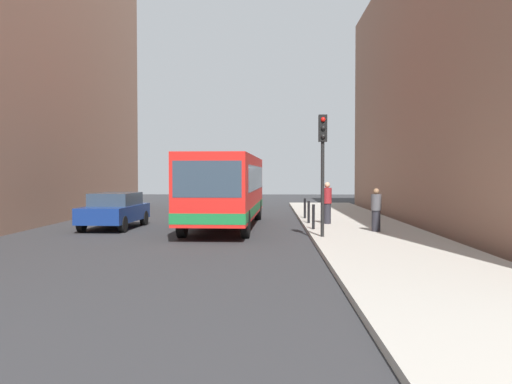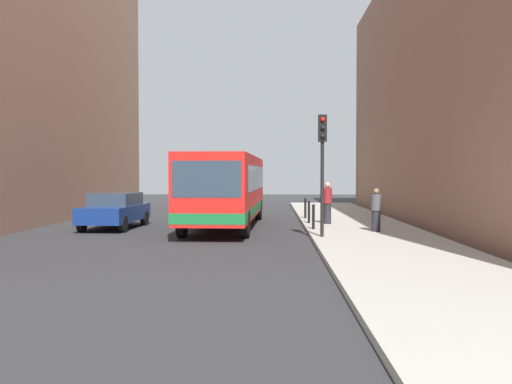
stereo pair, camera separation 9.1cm
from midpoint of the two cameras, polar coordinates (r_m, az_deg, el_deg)
The scene contains 11 objects.
ground_plane at distance 20.78m, azimuth -3.60°, elevation -4.39°, with size 80.00×80.00×0.00m, color #2D2D30.
sidewalk at distance 21.00m, azimuth 11.27°, elevation -4.15°, with size 4.40×40.00×0.15m, color #ADA89E.
building_right at distance 26.75m, azimuth 23.07°, elevation 10.83°, with size 7.00×32.00×12.99m, color #936B56.
bus at distance 23.47m, azimuth -3.17°, elevation 0.56°, with size 2.91×11.10×3.00m.
car_beside_bus at distance 23.65m, azimuth -14.48°, elevation -1.77°, with size 2.03×4.48×1.48m.
traffic_light at distance 18.67m, azimuth 6.77°, elevation 4.13°, with size 0.28×0.33×4.10m.
bollard_near at distance 21.27m, azimuth 5.84°, elevation -2.56°, with size 0.11×0.11×0.95m, color black.
bollard_mid at distance 23.84m, azimuth 5.36°, elevation -2.07°, with size 0.11×0.11×0.95m, color black.
bollard_far at distance 26.41m, azimuth 4.98°, elevation -1.69°, with size 0.11×0.11×0.95m, color black.
pedestrian_near_signal at distance 20.76m, azimuth 12.19°, elevation -1.84°, with size 0.38×0.38×1.58m.
pedestrian_mid_sidewalk at distance 23.56m, azimuth 7.26°, elevation -1.13°, with size 0.38×0.38×1.77m.
Camera 1 is at (1.77, -20.58, 2.27)m, focal length 38.69 mm.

